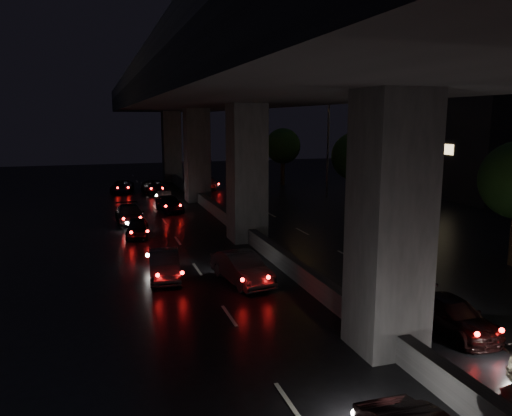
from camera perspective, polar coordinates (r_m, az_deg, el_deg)
name	(u,v)px	position (r m, az deg, el deg)	size (l,w,h in m)	color
ground	(276,262)	(25.29, 2.26, -6.21)	(120.00, 120.00, 0.00)	black
viaduct	(247,97)	(29.04, -1.08, 12.56)	(12.00, 80.00, 10.50)	#2F2F31
median_barrier	(247,233)	(29.78, -1.03, -2.84)	(0.45, 70.00, 0.85)	#2F2F31
building_right_far	(458,115)	(55.50, 22.12, 9.82)	(12.00, 22.00, 15.00)	black
tree_c	(356,157)	(39.91, 11.33, 5.77)	(3.80, 3.80, 6.12)	black
tree_d	(283,146)	(54.43, 3.09, 7.07)	(3.80, 3.80, 6.12)	black
streetlight_far	(323,135)	(45.15, 7.63, 8.22)	(2.52, 0.44, 9.00)	#2D2D33
car_3	(453,315)	(18.53, 21.56, -11.35)	(1.56, 3.84, 1.12)	black
car_4	(164,265)	(23.09, -10.44, -6.39)	(1.30, 3.74, 1.23)	black
car_5	(242,268)	(22.10, -1.63, -6.86)	(1.40, 4.00, 1.32)	black
car_6	(137,228)	(31.34, -13.43, -2.21)	(1.32, 3.27, 1.11)	black
car_7	(130,215)	(35.23, -14.20, -0.76)	(1.79, 4.39, 1.27)	black
car_8	(169,203)	(39.34, -9.86, 0.54)	(1.52, 3.78, 1.29)	black
car_9	(165,198)	(42.84, -10.41, 1.15)	(1.14, 3.26, 1.07)	#5E5552
car_10	(155,187)	(49.06, -11.51, 2.36)	(2.11, 4.58, 1.27)	black
car_11	(122,186)	(50.64, -15.07, 2.39)	(1.92, 4.17, 1.16)	black
car_12	(209,183)	(51.31, -5.34, 2.86)	(1.49, 3.72, 1.27)	#56585D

